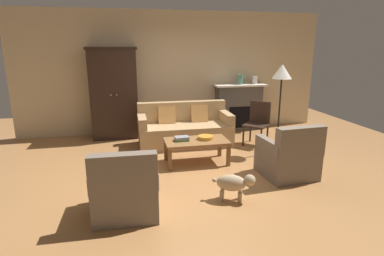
# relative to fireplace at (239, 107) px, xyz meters

# --- Properties ---
(ground_plane) EXTENTS (9.60, 9.60, 0.00)m
(ground_plane) POSITION_rel_fireplace_xyz_m (-1.55, -2.30, -0.57)
(ground_plane) COLOR #B27A47
(back_wall) EXTENTS (7.20, 0.10, 2.80)m
(back_wall) POSITION_rel_fireplace_xyz_m (-1.55, 0.25, 0.83)
(back_wall) COLOR beige
(back_wall) RESTS_ON ground
(fireplace) EXTENTS (1.26, 0.48, 1.12)m
(fireplace) POSITION_rel_fireplace_xyz_m (0.00, 0.00, 0.00)
(fireplace) COLOR #4C4947
(fireplace) RESTS_ON ground
(armoire) EXTENTS (1.06, 0.57, 2.00)m
(armoire) POSITION_rel_fireplace_xyz_m (-2.95, -0.08, 0.43)
(armoire) COLOR black
(armoire) RESTS_ON ground
(couch) EXTENTS (1.92, 0.86, 0.86)m
(couch) POSITION_rel_fireplace_xyz_m (-1.53, -0.91, -0.25)
(couch) COLOR tan
(couch) RESTS_ON ground
(coffee_table) EXTENTS (1.10, 0.60, 0.42)m
(coffee_table) POSITION_rel_fireplace_xyz_m (-1.53, -2.04, -0.20)
(coffee_table) COLOR olive
(coffee_table) RESTS_ON ground
(fruit_bowl) EXTENTS (0.27, 0.27, 0.06)m
(fruit_bowl) POSITION_rel_fireplace_xyz_m (-1.36, -2.01, -0.12)
(fruit_bowl) COLOR orange
(fruit_bowl) RESTS_ON coffee_table
(book_stack) EXTENTS (0.25, 0.18, 0.07)m
(book_stack) POSITION_rel_fireplace_xyz_m (-1.79, -2.01, -0.11)
(book_stack) COLOR #427A4C
(book_stack) RESTS_ON coffee_table
(mantel_vase_jade) EXTENTS (0.14, 0.14, 0.23)m
(mantel_vase_jade) POSITION_rel_fireplace_xyz_m (-0.00, -0.02, 0.67)
(mantel_vase_jade) COLOR slate
(mantel_vase_jade) RESTS_ON fireplace
(mantel_vase_cream) EXTENTS (0.12, 0.12, 0.18)m
(mantel_vase_cream) POSITION_rel_fireplace_xyz_m (0.38, -0.02, 0.64)
(mantel_vase_cream) COLOR beige
(mantel_vase_cream) RESTS_ON fireplace
(armchair_near_left) EXTENTS (0.80, 0.79, 0.88)m
(armchair_near_left) POSITION_rel_fireplace_xyz_m (-2.77, -3.57, -0.25)
(armchair_near_left) COLOR #756656
(armchair_near_left) RESTS_ON ground
(armchair_near_right) EXTENTS (0.83, 0.82, 0.88)m
(armchair_near_right) POSITION_rel_fireplace_xyz_m (-0.25, -2.93, -0.25)
(armchair_near_right) COLOR #756656
(armchair_near_right) RESTS_ON ground
(side_chair_wooden) EXTENTS (0.62, 0.62, 0.90)m
(side_chair_wooden) POSITION_rel_fireplace_xyz_m (-0.04, -1.25, -0.06)
(side_chair_wooden) COLOR black
(side_chair_wooden) RESTS_ON ground
(floor_lamp) EXTENTS (0.36, 0.36, 1.69)m
(floor_lamp) POSITION_rel_fireplace_xyz_m (0.12, -1.83, 0.90)
(floor_lamp) COLOR black
(floor_lamp) RESTS_ON ground
(dog) EXTENTS (0.54, 0.34, 0.39)m
(dog) POSITION_rel_fireplace_xyz_m (-1.36, -3.50, -0.32)
(dog) COLOR tan
(dog) RESTS_ON ground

